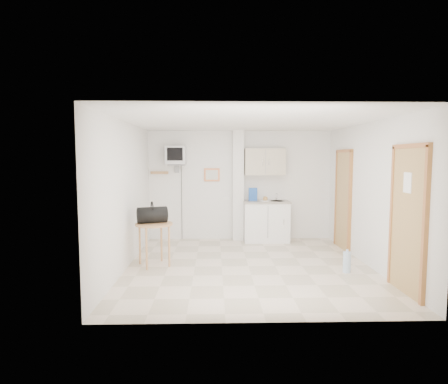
{
  "coord_description": "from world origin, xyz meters",
  "views": [
    {
      "loc": [
        -0.59,
        -6.38,
        1.89
      ],
      "look_at": [
        -0.41,
        0.6,
        1.25
      ],
      "focal_mm": 30.0,
      "sensor_mm": 36.0,
      "label": 1
    }
  ],
  "objects_px": {
    "crt_television": "(176,156)",
    "duffel_bag": "(152,215)",
    "round_table": "(154,229)",
    "water_bottle": "(347,262)"
  },
  "relations": [
    {
      "from": "crt_television",
      "to": "water_bottle",
      "type": "height_order",
      "value": "crt_television"
    },
    {
      "from": "round_table",
      "to": "duffel_bag",
      "type": "relative_size",
      "value": 1.31
    },
    {
      "from": "water_bottle",
      "to": "crt_television",
      "type": "bearing_deg",
      "value": 141.61
    },
    {
      "from": "crt_television",
      "to": "duffel_bag",
      "type": "height_order",
      "value": "crt_television"
    },
    {
      "from": "crt_television",
      "to": "water_bottle",
      "type": "distance_m",
      "value": 4.27
    },
    {
      "from": "crt_television",
      "to": "duffel_bag",
      "type": "relative_size",
      "value": 3.74
    },
    {
      "from": "crt_television",
      "to": "round_table",
      "type": "xyz_separation_m",
      "value": [
        -0.2,
        -1.93,
        -1.29
      ]
    },
    {
      "from": "crt_television",
      "to": "duffel_bag",
      "type": "xyz_separation_m",
      "value": [
        -0.24,
        -1.88,
        -1.04
      ]
    },
    {
      "from": "duffel_bag",
      "to": "water_bottle",
      "type": "distance_m",
      "value": 3.4
    },
    {
      "from": "round_table",
      "to": "duffel_bag",
      "type": "height_order",
      "value": "duffel_bag"
    }
  ]
}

